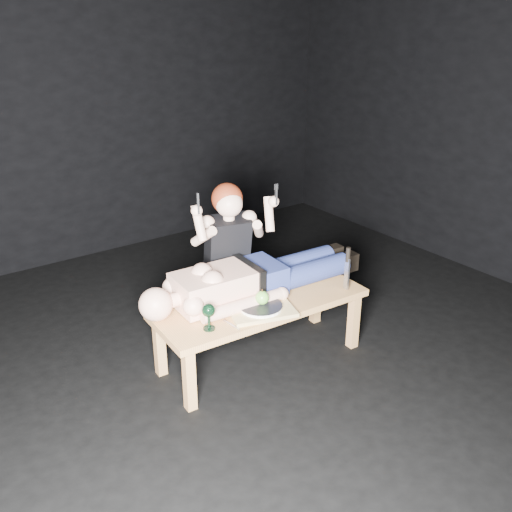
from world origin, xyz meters
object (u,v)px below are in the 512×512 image
at_px(lying_man, 255,273).
at_px(kneeling_woman, 225,256).
at_px(goblet, 209,317).
at_px(serving_tray, 261,310).
at_px(table, 260,330).
at_px(carving_knife, 347,269).

relative_size(lying_man, kneeling_woman, 1.21).
bearing_deg(kneeling_woman, goblet, -115.08).
bearing_deg(goblet, serving_tray, -1.28).
bearing_deg(table, serving_tray, -122.70).
xyz_separation_m(serving_tray, carving_knife, (0.64, -0.10, 0.14)).
xyz_separation_m(kneeling_woman, goblet, (-0.49, -0.58, -0.06)).
relative_size(table, serving_tray, 3.50).
bearing_deg(kneeling_woman, lying_man, -71.32).
relative_size(lying_man, goblet, 8.49).
bearing_deg(lying_man, table, -108.49).
height_order(table, goblet, goblet).
xyz_separation_m(table, goblet, (-0.46, -0.11, 0.31)).
height_order(serving_tray, carving_knife, carving_knife).
xyz_separation_m(lying_man, carving_knife, (0.50, -0.35, 0.02)).
height_order(table, carving_knife, carving_knife).
bearing_deg(table, lying_man, 71.51).
bearing_deg(serving_tray, goblet, 178.72).
relative_size(goblet, carving_knife, 0.54).
height_order(kneeling_woman, serving_tray, kneeling_woman).
xyz_separation_m(serving_tray, goblet, (-0.38, 0.01, 0.07)).
relative_size(serving_tray, carving_knife, 1.29).
distance_m(lying_man, goblet, 0.57).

